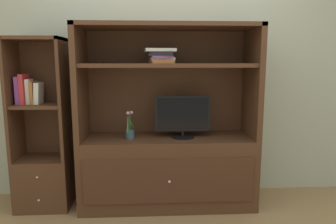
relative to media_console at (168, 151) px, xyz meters
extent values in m
plane|color=#99754C|center=(0.00, -0.41, -0.53)|extent=(8.00, 8.00, 0.00)
cube|color=#ADB29E|center=(0.00, 0.34, 0.87)|extent=(6.00, 0.10, 2.80)
cube|color=#4C2D1C|center=(0.00, -0.01, -0.20)|extent=(1.65, 0.53, 0.67)
cube|color=#462A19|center=(0.00, -0.28, -0.20)|extent=(1.52, 0.02, 0.40)
sphere|color=silver|center=(0.00, -0.30, -0.20)|extent=(0.02, 0.02, 0.02)
cube|color=#4C2D1C|center=(-0.80, -0.01, 0.66)|extent=(0.05, 0.53, 1.05)
cube|color=#4C2D1C|center=(0.80, -0.01, 0.66)|extent=(0.05, 0.53, 1.05)
cube|color=#4C2D1C|center=(0.00, 0.25, 0.66)|extent=(1.65, 0.02, 1.05)
cube|color=#4C2D1C|center=(0.00, -0.01, 1.17)|extent=(1.65, 0.53, 0.04)
cube|color=#4C2D1C|center=(0.00, -0.01, 0.82)|extent=(1.55, 0.48, 0.04)
cylinder|color=black|center=(0.14, -0.03, 0.15)|extent=(0.22, 0.22, 0.01)
cylinder|color=black|center=(0.14, -0.03, 0.18)|extent=(0.03, 0.03, 0.05)
cube|color=black|center=(0.14, -0.03, 0.37)|extent=(0.52, 0.02, 0.34)
cube|color=black|center=(0.14, -0.04, 0.37)|extent=(0.48, 0.00, 0.30)
cylinder|color=#384C56|center=(-0.35, -0.06, 0.18)|extent=(0.08, 0.08, 0.09)
cylinder|color=#3D6B33|center=(-0.35, -0.06, 0.32)|extent=(0.01, 0.01, 0.18)
cube|color=#2D7A38|center=(-0.34, -0.07, 0.28)|extent=(0.04, 0.13, 0.12)
cube|color=#2D7A38|center=(-0.37, -0.07, 0.28)|extent=(0.02, 0.12, 0.13)
sphere|color=#DB9EC6|center=(-0.37, -0.07, 0.39)|extent=(0.03, 0.03, 0.03)
sphere|color=#DB9EC6|center=(-0.34, -0.07, 0.39)|extent=(0.03, 0.03, 0.03)
cube|color=#A56638|center=(-0.06, -0.02, 0.85)|extent=(0.24, 0.35, 0.03)
cube|color=silver|center=(-0.05, 0.00, 0.88)|extent=(0.23, 0.26, 0.02)
cube|color=purple|center=(-0.07, 0.00, 0.90)|extent=(0.22, 0.34, 0.01)
cube|color=black|center=(-0.06, 0.00, 0.91)|extent=(0.24, 0.35, 0.01)
cube|color=black|center=(-0.06, 0.00, 0.93)|extent=(0.22, 0.31, 0.02)
cube|color=silver|center=(-0.07, -0.02, 0.96)|extent=(0.29, 0.29, 0.03)
cube|color=#4C2D1C|center=(-1.18, -0.01, -0.29)|extent=(0.49, 0.37, 0.49)
sphere|color=silver|center=(-1.18, -0.20, -0.17)|extent=(0.02, 0.02, 0.02)
sphere|color=silver|center=(-1.18, -0.20, -0.39)|extent=(0.02, 0.02, 0.02)
cube|color=#4C2D1C|center=(-1.42, -0.01, 0.51)|extent=(0.03, 0.37, 1.12)
cube|color=#4C2D1C|center=(-0.95, -0.01, 0.51)|extent=(0.03, 0.37, 1.12)
cube|color=#4C2D1C|center=(-1.18, 0.17, 0.51)|extent=(0.49, 0.02, 1.12)
cube|color=#4C2D1C|center=(-1.18, -0.01, 0.46)|extent=(0.43, 0.34, 0.03)
cube|color=#4C2D1C|center=(-1.18, -0.01, 1.05)|extent=(0.49, 0.37, 0.03)
cube|color=purple|center=(-1.35, -0.01, 0.60)|extent=(0.04, 0.17, 0.25)
cube|color=red|center=(-1.31, -0.01, 0.61)|extent=(0.04, 0.18, 0.27)
cube|color=silver|center=(-1.27, -0.01, 0.58)|extent=(0.04, 0.12, 0.23)
cube|color=#A56638|center=(-1.23, -0.01, 0.57)|extent=(0.03, 0.17, 0.21)
cube|color=silver|center=(-1.18, -0.01, 0.57)|extent=(0.06, 0.15, 0.20)
camera|label=1|loc=(-0.15, -2.90, 0.86)|focal=33.16mm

